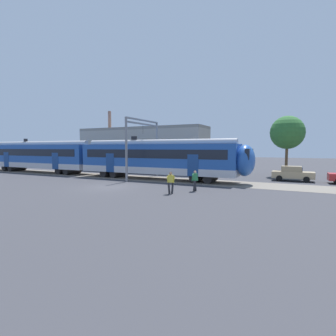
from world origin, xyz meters
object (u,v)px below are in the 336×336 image
(pedestrian_green, at_px, (195,179))
(parked_car_tan, at_px, (293,173))
(pedestrian_yellow, at_px, (171,181))
(commuter_train, at_px, (43,156))

(pedestrian_green, bearing_deg, parked_car_tan, 56.66)
(pedestrian_green, bearing_deg, pedestrian_yellow, -121.54)
(parked_car_tan, bearing_deg, commuter_train, -171.19)
(parked_car_tan, bearing_deg, pedestrian_yellow, -123.06)
(commuter_train, relative_size, pedestrian_yellow, 33.99)
(commuter_train, relative_size, parked_car_tan, 14.14)
(pedestrian_yellow, height_order, parked_car_tan, pedestrian_yellow)
(commuter_train, bearing_deg, pedestrian_yellow, -17.89)
(pedestrian_yellow, height_order, pedestrian_green, same)
(commuter_train, relative_size, pedestrian_green, 33.99)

